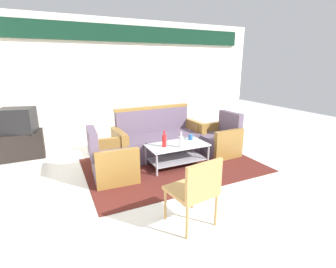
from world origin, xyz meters
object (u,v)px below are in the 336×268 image
(cup, at_px, (191,137))
(armchair_left, at_px, (112,162))
(wicker_chair, at_px, (196,188))
(couch, at_px, (159,140))
(tv_stand, at_px, (22,145))
(bottle_red, at_px, (164,141))
(coffee_table, at_px, (177,152))
(bottle_clear, at_px, (181,141))
(armchair_right, at_px, (219,141))
(television, at_px, (17,120))

(cup, bearing_deg, armchair_left, -174.64)
(cup, bearing_deg, wicker_chair, -119.05)
(couch, xyz_separation_m, tv_stand, (-2.52, 1.01, -0.06))
(couch, height_order, bottle_red, couch)
(coffee_table, distance_m, bottle_clear, 0.30)
(armchair_left, xyz_separation_m, cup, (1.56, 0.15, 0.17))
(bottle_clear, bearing_deg, tv_stand, 144.17)
(couch, distance_m, armchair_left, 1.32)
(armchair_left, bearing_deg, bottle_clear, 85.52)
(couch, relative_size, wicker_chair, 2.17)
(bottle_clear, distance_m, cup, 0.49)
(cup, distance_m, wicker_chair, 2.06)
(couch, xyz_separation_m, bottle_red, (-0.20, -0.69, 0.21))
(armchair_left, relative_size, armchair_right, 1.00)
(armchair_left, distance_m, armchair_right, 2.27)
(coffee_table, bearing_deg, bottle_clear, -92.25)
(couch, height_order, television, television)
(couch, relative_size, cup, 18.26)
(tv_stand, xyz_separation_m, wicker_chair, (1.96, -3.35, 0.23))
(armchair_right, relative_size, wicker_chair, 1.01)
(couch, xyz_separation_m, armchair_left, (-1.13, -0.68, -0.03))
(couch, height_order, armchair_right, couch)
(armchair_right, height_order, cup, armchair_right)
(bottle_clear, relative_size, wicker_chair, 0.33)
(bottle_clear, height_order, bottle_red, bottle_red)
(coffee_table, height_order, television, television)
(coffee_table, xyz_separation_m, television, (-2.58, 1.70, 0.49))
(tv_stand, bearing_deg, wicker_chair, -59.71)
(couch, distance_m, armchair_right, 1.24)
(armchair_right, height_order, bottle_red, armchair_right)
(television, bearing_deg, cup, 167.43)
(bottle_clear, bearing_deg, cup, 39.65)
(coffee_table, relative_size, bottle_clear, 3.96)
(bottle_clear, distance_m, wicker_chair, 1.61)
(cup, xyz_separation_m, television, (-2.96, 1.55, 0.30))
(armchair_left, xyz_separation_m, television, (-1.40, 1.70, 0.47))
(bottle_clear, height_order, cup, bottle_clear)
(coffee_table, distance_m, bottle_red, 0.36)
(bottle_red, distance_m, cup, 0.65)
(tv_stand, distance_m, television, 0.50)
(coffee_table, height_order, wicker_chair, wicker_chair)
(armchair_right, height_order, bottle_clear, armchair_right)
(armchair_right, xyz_separation_m, television, (-3.65, 1.53, 0.47))
(armchair_right, bearing_deg, tv_stand, 64.65)
(cup, xyz_separation_m, wicker_chair, (-1.00, -1.80, 0.03))
(armchair_right, bearing_deg, couch, 62.99)
(bottle_red, relative_size, wicker_chair, 0.35)
(cup, bearing_deg, tv_stand, 152.34)
(cup, relative_size, wicker_chair, 0.12)
(bottle_clear, bearing_deg, couch, 93.75)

